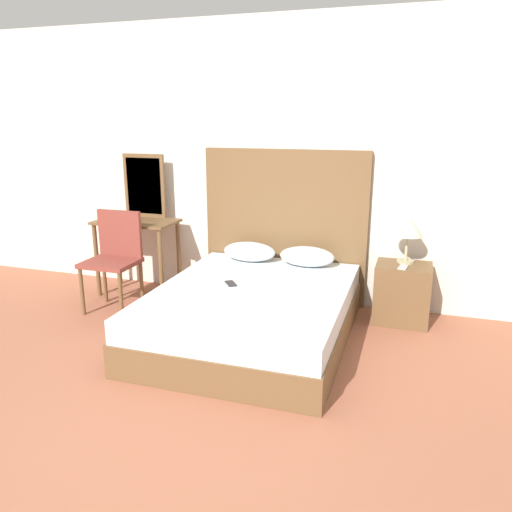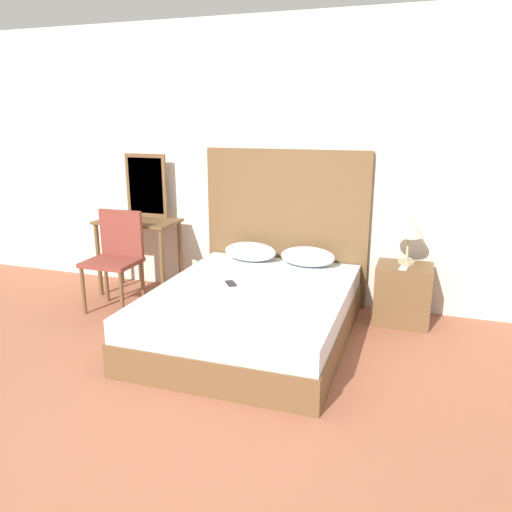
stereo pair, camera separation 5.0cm
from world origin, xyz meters
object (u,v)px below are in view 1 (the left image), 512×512
bed (252,314)px  phone_on_bed (231,283)px  table_lamp (408,226)px  chair (115,253)px  phone_on_nightstand (403,267)px  nightstand (402,293)px  vanity_desk (137,236)px

bed → phone_on_bed: phone_on_bed is taller
table_lamp → chair: (-2.63, -0.56, -0.32)m
table_lamp → phone_on_nightstand: size_ratio=2.79×
bed → table_lamp: 1.57m
phone_on_bed → table_lamp: table_lamp is taller
table_lamp → phone_on_bed: bearing=-150.6°
nightstand → vanity_desk: (-2.64, -0.05, 0.35)m
chair → bed: bearing=-10.2°
phone_on_nightstand → vanity_desk: size_ratio=0.19×
table_lamp → vanity_desk: bearing=-177.2°
nightstand → vanity_desk: bearing=-178.9°
table_lamp → phone_on_nightstand: bearing=-94.1°
nightstand → table_lamp: size_ratio=1.22×
nightstand → vanity_desk: size_ratio=0.66×
nightstand → table_lamp: table_lamp is taller
phone_on_bed → vanity_desk: size_ratio=0.20×
phone_on_bed → nightstand: nightstand is taller
phone_on_bed → phone_on_nightstand: phone_on_nightstand is taller
phone_on_bed → phone_on_nightstand: 1.49m
table_lamp → vanity_desk: size_ratio=0.54×
bed → vanity_desk: 1.68m
phone_on_bed → table_lamp: 1.63m
vanity_desk → chair: (0.02, -0.43, -0.07)m
phone_on_bed → table_lamp: bearing=29.4°
nightstand → chair: chair is taller
bed → vanity_desk: vanity_desk is taller
nightstand → chair: 2.68m
bed → table_lamp: table_lamp is taller
table_lamp → vanity_desk: 2.66m
phone_on_bed → vanity_desk: vanity_desk is taller
phone_on_nightstand → table_lamp: bearing=85.9°
bed → phone_on_nightstand: 1.37m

